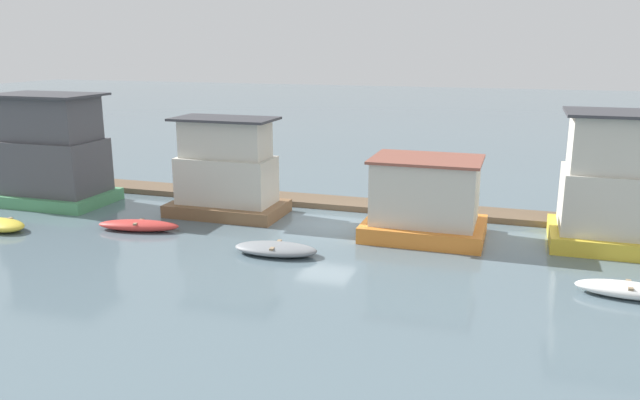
{
  "coord_description": "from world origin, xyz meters",
  "views": [
    {
      "loc": [
        8.38,
        -27.06,
        8.24
      ],
      "look_at": [
        0.0,
        -1.0,
        1.4
      ],
      "focal_mm": 35.0,
      "sensor_mm": 36.0,
      "label": 1
    }
  ],
  "objects": [
    {
      "name": "dinghy_yellow",
      "position": [
        -13.82,
        -5.55,
        0.26
      ],
      "size": [
        2.84,
        1.81,
        0.51
      ],
      "color": "yellow",
      "rests_on": "ground_plane"
    },
    {
      "name": "houseboat_yellow",
      "position": [
        13.17,
        0.5,
        2.62
      ],
      "size": [
        6.55,
        4.09,
        5.62
      ],
      "color": "gold",
      "rests_on": "ground_plane"
    },
    {
      "name": "dinghy_grey",
      "position": [
        -0.63,
        -4.87,
        0.24
      ],
      "size": [
        3.53,
        1.77,
        0.48
      ],
      "color": "gray",
      "rests_on": "ground_plane"
    },
    {
      "name": "houseboat_orange",
      "position": [
        4.69,
        -0.59,
        1.65
      ],
      "size": [
        5.18,
        3.97,
        3.53
      ],
      "color": "orange",
      "rests_on": "ground_plane"
    },
    {
      "name": "dock_walkway",
      "position": [
        0.0,
        3.45,
        0.15
      ],
      "size": [
        42.4,
        2.0,
        0.3
      ],
      "primitive_type": "cube",
      "color": "brown",
      "rests_on": "ground_plane"
    },
    {
      "name": "dinghy_red",
      "position": [
        -7.83,
        -3.66,
        0.24
      ],
      "size": [
        3.91,
        1.79,
        0.48
      ],
      "color": "red",
      "rests_on": "ground_plane"
    },
    {
      "name": "dinghy_white",
      "position": [
        12.26,
        -5.34,
        0.26
      ],
      "size": [
        3.45,
        1.29,
        0.52
      ],
      "color": "white",
      "rests_on": "ground_plane"
    },
    {
      "name": "houseboat_brown",
      "position": [
        -5.21,
        0.14,
        2.09
      ],
      "size": [
        5.63,
        3.29,
        4.82
      ],
      "color": "brown",
      "rests_on": "ground_plane"
    },
    {
      "name": "houseboat_green",
      "position": [
        -15.02,
        -0.56,
        2.66
      ],
      "size": [
        5.88,
        3.84,
        5.78
      ],
      "color": "#4C9360",
      "rests_on": "ground_plane"
    },
    {
      "name": "ground_plane",
      "position": [
        0.0,
        0.0,
        0.0
      ],
      "size": [
        200.0,
        200.0,
        0.0
      ],
      "primitive_type": "plane",
      "color": "slate"
    }
  ]
}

